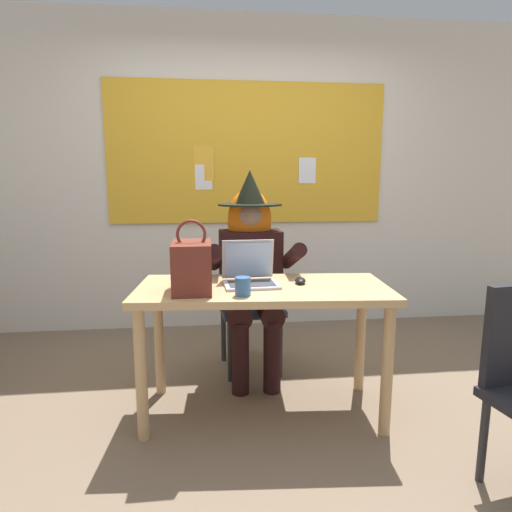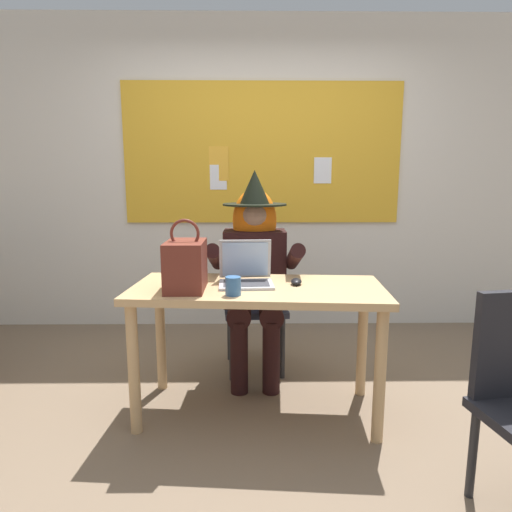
{
  "view_description": "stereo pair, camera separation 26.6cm",
  "coord_description": "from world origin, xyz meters",
  "px_view_note": "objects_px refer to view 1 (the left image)",
  "views": [
    {
      "loc": [
        -0.37,
        -2.18,
        1.33
      ],
      "look_at": [
        -0.07,
        0.42,
        0.86
      ],
      "focal_mm": 30.45,
      "sensor_mm": 36.0,
      "label": 1
    },
    {
      "loc": [
        -0.11,
        -2.2,
        1.33
      ],
      "look_at": [
        -0.07,
        0.42,
        0.86
      ],
      "focal_mm": 30.45,
      "sensor_mm": 36.0,
      "label": 2
    }
  ],
  "objects_px": {
    "chair_at_desk": "(248,295)",
    "person_costumed": "(251,260)",
    "laptop": "(250,274)",
    "handbag": "(192,266)",
    "computer_mouse": "(300,281)",
    "coffee_mug": "(243,286)",
    "desk_main": "(263,304)"
  },
  "relations": [
    {
      "from": "chair_at_desk",
      "to": "person_costumed",
      "type": "relative_size",
      "value": 0.66
    },
    {
      "from": "laptop",
      "to": "chair_at_desk",
      "type": "bearing_deg",
      "value": 82.58
    },
    {
      "from": "chair_at_desk",
      "to": "person_costumed",
      "type": "distance_m",
      "value": 0.3
    },
    {
      "from": "chair_at_desk",
      "to": "person_costumed",
      "type": "height_order",
      "value": "person_costumed"
    },
    {
      "from": "person_costumed",
      "to": "handbag",
      "type": "relative_size",
      "value": 3.68
    },
    {
      "from": "computer_mouse",
      "to": "coffee_mug",
      "type": "xyz_separation_m",
      "value": [
        -0.34,
        -0.22,
        0.03
      ]
    },
    {
      "from": "laptop",
      "to": "handbag",
      "type": "height_order",
      "value": "handbag"
    },
    {
      "from": "laptop",
      "to": "computer_mouse",
      "type": "bearing_deg",
      "value": -8.41
    },
    {
      "from": "handbag",
      "to": "coffee_mug",
      "type": "relative_size",
      "value": 3.98
    },
    {
      "from": "desk_main",
      "to": "laptop",
      "type": "height_order",
      "value": "laptop"
    },
    {
      "from": "desk_main",
      "to": "coffee_mug",
      "type": "height_order",
      "value": "coffee_mug"
    },
    {
      "from": "desk_main",
      "to": "handbag",
      "type": "height_order",
      "value": "handbag"
    },
    {
      "from": "desk_main",
      "to": "chair_at_desk",
      "type": "xyz_separation_m",
      "value": [
        -0.02,
        0.67,
        -0.12
      ]
    },
    {
      "from": "desk_main",
      "to": "coffee_mug",
      "type": "bearing_deg",
      "value": -124.42
    },
    {
      "from": "person_costumed",
      "to": "coffee_mug",
      "type": "height_order",
      "value": "person_costumed"
    },
    {
      "from": "chair_at_desk",
      "to": "coffee_mug",
      "type": "xyz_separation_m",
      "value": [
        -0.11,
        -0.86,
        0.28
      ]
    },
    {
      "from": "computer_mouse",
      "to": "handbag",
      "type": "distance_m",
      "value": 0.62
    },
    {
      "from": "computer_mouse",
      "to": "handbag",
      "type": "relative_size",
      "value": 0.28
    },
    {
      "from": "laptop",
      "to": "coffee_mug",
      "type": "bearing_deg",
      "value": -106.88
    },
    {
      "from": "desk_main",
      "to": "coffee_mug",
      "type": "xyz_separation_m",
      "value": [
        -0.13,
        -0.19,
        0.15
      ]
    },
    {
      "from": "computer_mouse",
      "to": "handbag",
      "type": "bearing_deg",
      "value": -161.42
    },
    {
      "from": "desk_main",
      "to": "person_costumed",
      "type": "bearing_deg",
      "value": 91.06
    },
    {
      "from": "chair_at_desk",
      "to": "person_costumed",
      "type": "bearing_deg",
      "value": -1.83
    },
    {
      "from": "person_costumed",
      "to": "computer_mouse",
      "type": "relative_size",
      "value": 13.36
    },
    {
      "from": "desk_main",
      "to": "computer_mouse",
      "type": "xyz_separation_m",
      "value": [
        0.22,
        0.03,
        0.12
      ]
    },
    {
      "from": "handbag",
      "to": "laptop",
      "type": "bearing_deg",
      "value": 22.19
    },
    {
      "from": "person_costumed",
      "to": "laptop",
      "type": "bearing_deg",
      "value": -6.43
    },
    {
      "from": "person_costumed",
      "to": "handbag",
      "type": "height_order",
      "value": "person_costumed"
    },
    {
      "from": "coffee_mug",
      "to": "chair_at_desk",
      "type": "bearing_deg",
      "value": 82.67
    },
    {
      "from": "person_costumed",
      "to": "computer_mouse",
      "type": "bearing_deg",
      "value": 23.99
    },
    {
      "from": "desk_main",
      "to": "computer_mouse",
      "type": "relative_size",
      "value": 13.69
    },
    {
      "from": "desk_main",
      "to": "laptop",
      "type": "distance_m",
      "value": 0.18
    }
  ]
}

